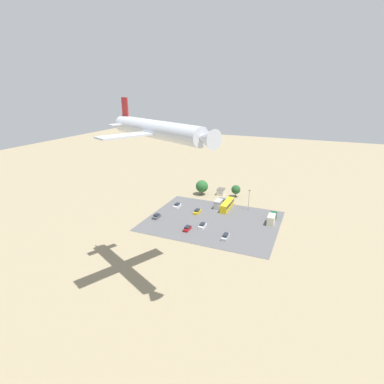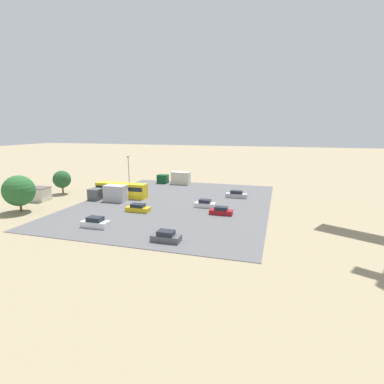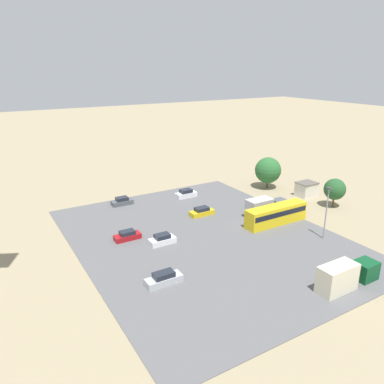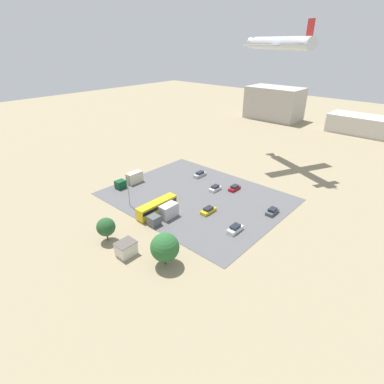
# 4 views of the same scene
# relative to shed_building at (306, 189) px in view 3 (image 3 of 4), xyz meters

# --- Properties ---
(ground_plane) EXTENTS (400.00, 400.00, 0.00)m
(ground_plane) POSITION_rel_shed_building_xyz_m (-6.03, 19.82, -1.48)
(ground_plane) COLOR gray
(parking_lot_surface) EXTENTS (48.04, 38.18, 0.08)m
(parking_lot_surface) POSITION_rel_shed_building_xyz_m (-6.03, 28.98, -1.44)
(parking_lot_surface) COLOR #565659
(parking_lot_surface) RESTS_ON ground
(shed_building) EXTENTS (3.32, 4.04, 2.95)m
(shed_building) POSITION_rel_shed_building_xyz_m (0.00, 0.00, 0.00)
(shed_building) COLOR silver
(shed_building) RESTS_ON ground
(bus) EXTENTS (2.64, 11.82, 3.23)m
(bus) POSITION_rel_shed_building_xyz_m (-7.66, 15.55, 0.34)
(bus) COLOR gold
(bus) RESTS_ON ground
(parked_car_0) EXTENTS (1.86, 4.51, 1.49)m
(parked_car_0) POSITION_rel_shed_building_xyz_m (2.07, 24.42, -0.78)
(parked_car_0) COLOR gold
(parked_car_0) RESTS_ON ground
(parked_car_1) EXTENTS (1.79, 4.07, 1.54)m
(parked_car_1) POSITION_rel_shed_building_xyz_m (-4.54, 35.71, -0.76)
(parked_car_1) COLOR silver
(parked_car_1) RESTS_ON ground
(parked_car_2) EXTENTS (1.73, 4.73, 1.59)m
(parked_car_2) POSITION_rel_shed_building_xyz_m (-14.57, 40.50, -0.74)
(parked_car_2) COLOR #ADB2B7
(parked_car_2) RESTS_ON ground
(parked_car_3) EXTENTS (1.89, 4.08, 1.52)m
(parked_car_3) POSITION_rel_shed_building_xyz_m (14.60, 34.93, -0.77)
(parked_car_3) COLOR #4C5156
(parked_car_3) RESTS_ON ground
(parked_car_4) EXTENTS (1.73, 4.15, 1.45)m
(parked_car_4) POSITION_rel_shed_building_xyz_m (-0.43, 39.76, -0.80)
(parked_car_4) COLOR maroon
(parked_car_4) RESTS_ON ground
(parked_car_5) EXTENTS (1.90, 4.37, 1.64)m
(parked_car_5) POSITION_rel_shed_building_xyz_m (12.06, 21.97, -0.72)
(parked_car_5) COLOR silver
(parked_car_5) RESTS_ON ground
(parked_truck_0) EXTENTS (2.56, 8.55, 3.42)m
(parked_truck_0) POSITION_rel_shed_building_xyz_m (-4.04, 14.79, 0.16)
(parked_truck_0) COLOR #4C5156
(parked_truck_0) RESTS_ON ground
(parked_truck_1) EXTENTS (2.37, 9.30, 3.41)m
(parked_truck_1) POSITION_rel_shed_building_xyz_m (-26.60, 21.78, 0.16)
(parked_truck_1) COLOR #0C4723
(parked_truck_1) RESTS_ON ground
(tree_near_shed) EXTENTS (5.71, 5.71, 6.92)m
(tree_near_shed) POSITION_rel_shed_building_xyz_m (8.25, 3.36, 2.58)
(tree_near_shed) COLOR brown
(tree_near_shed) RESTS_ON ground
(tree_apron_mid) EXTENTS (4.10, 4.10, 5.57)m
(tree_apron_mid) POSITION_rel_shed_building_xyz_m (-7.08, 0.20, 2.03)
(tree_apron_mid) COLOR brown
(tree_apron_mid) RESTS_ON ground
(light_pole_lot_centre) EXTENTS (0.90, 0.28, 8.41)m
(light_pole_lot_centre) POSITION_rel_shed_building_xyz_m (-15.90, 13.11, 3.23)
(light_pole_lot_centre) COLOR gray
(light_pole_lot_centre) RESTS_ON ground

